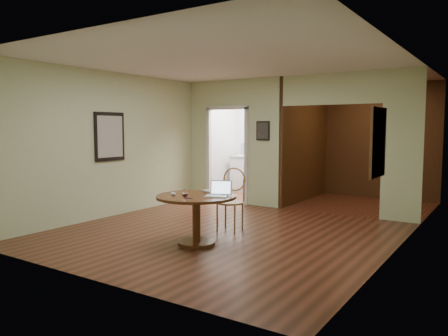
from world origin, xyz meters
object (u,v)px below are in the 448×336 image
Objects in this scene: chair at (232,196)px; closed_laptop at (209,192)px; dining_table at (196,208)px; open_laptop at (219,192)px.

chair is 0.74m from closed_laptop.
chair is at bearing 93.36° from dining_table.
open_laptop is 1.13× the size of closed_laptop.
chair is at bearing 96.28° from closed_laptop.
open_laptop reaches higher than dining_table.
closed_laptop is at bearing 124.30° from open_laptop.
closed_laptop is at bearing 89.67° from dining_table.
dining_table is at bearing 178.67° from open_laptop.
open_laptop reaches higher than closed_laptop.
chair reaches higher than closed_laptop.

